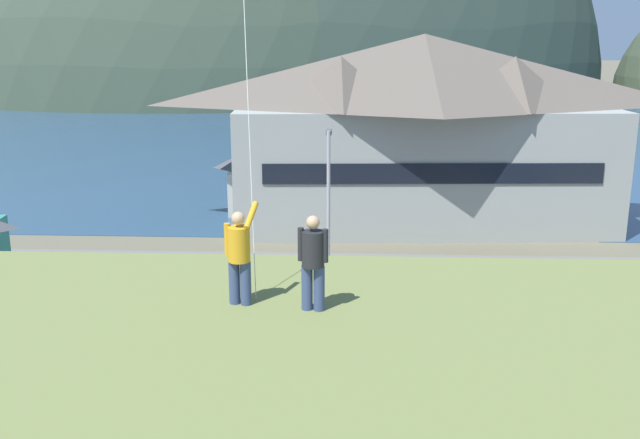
# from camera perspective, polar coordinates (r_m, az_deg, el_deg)

# --- Properties ---
(ground_plane) EXTENTS (600.00, 600.00, 0.00)m
(ground_plane) POSITION_cam_1_polar(r_m,az_deg,el_deg) (23.29, -2.82, -13.87)
(ground_plane) COLOR #66604C
(parking_lot_pad) EXTENTS (40.00, 20.00, 0.10)m
(parking_lot_pad) POSITION_cam_1_polar(r_m,az_deg,el_deg) (27.75, -1.85, -8.88)
(parking_lot_pad) COLOR slate
(parking_lot_pad) RESTS_ON ground
(bay_water) EXTENTS (360.00, 84.00, 0.03)m
(bay_water) POSITION_cam_1_polar(r_m,az_deg,el_deg) (81.17, 1.17, 6.69)
(bay_water) COLOR navy
(bay_water) RESTS_ON ground
(far_hill_west_ridge) EXTENTS (92.63, 65.35, 95.96)m
(far_hill_west_ridge) POSITION_cam_1_polar(r_m,az_deg,el_deg) (137.94, -10.41, 9.69)
(far_hill_west_ridge) COLOR #42513D
(far_hill_west_ridge) RESTS_ON ground
(far_hill_east_peak) EXTENTS (86.89, 63.69, 92.71)m
(far_hill_east_peak) POSITION_cam_1_polar(r_m,az_deg,el_deg) (138.80, 3.33, 9.92)
(far_hill_east_peak) COLOR #2D3D33
(far_hill_east_peak) RESTS_ON ground
(harbor_lodge) EXTENTS (23.25, 11.21, 11.07)m
(harbor_lodge) POSITION_cam_1_polar(r_m,az_deg,el_deg) (42.76, 8.10, 7.43)
(harbor_lodge) COLOR #999E99
(harbor_lodge) RESTS_ON ground
(storage_shed_waterside) EXTENTS (4.91, 5.29, 4.35)m
(storage_shed_waterside) POSITION_cam_1_polar(r_m,az_deg,el_deg) (46.34, -4.48, 3.52)
(storage_shed_waterside) COLOR beige
(storage_shed_waterside) RESTS_ON ground
(wharf_dock) EXTENTS (3.20, 15.52, 0.70)m
(wharf_dock) POSITION_cam_1_polar(r_m,az_deg,el_deg) (56.67, 0.64, 3.62)
(wharf_dock) COLOR #70604C
(wharf_dock) RESTS_ON ground
(moored_boat_wharfside) EXTENTS (2.02, 5.88, 2.16)m
(moored_boat_wharfside) POSITION_cam_1_polar(r_m,az_deg,el_deg) (57.52, -2.58, 4.14)
(moored_boat_wharfside) COLOR #23564C
(moored_boat_wharfside) RESTS_ON ground
(moored_boat_outer_mooring) EXTENTS (2.36, 6.37, 2.16)m
(moored_boat_outer_mooring) POSITION_cam_1_polar(r_m,az_deg,el_deg) (55.24, 4.05, 3.69)
(moored_boat_outer_mooring) COLOR #23564C
(moored_boat_outer_mooring) RESTS_ON ground
(parked_car_corner_spot) EXTENTS (4.28, 2.21, 1.82)m
(parked_car_corner_spot) POSITION_cam_1_polar(r_m,az_deg,el_deg) (23.77, 18.46, -11.17)
(parked_car_corner_spot) COLOR slate
(parked_car_corner_spot) RESTS_ON parking_lot_pad
(parked_car_front_row_silver) EXTENTS (4.32, 2.29, 1.82)m
(parked_car_front_row_silver) POSITION_cam_1_polar(r_m,az_deg,el_deg) (29.19, 3.92, -5.56)
(parked_car_front_row_silver) COLOR #B28923
(parked_car_front_row_silver) RESTS_ON parking_lot_pad
(parked_car_front_row_red) EXTENTS (4.36, 2.38, 1.82)m
(parked_car_front_row_red) POSITION_cam_1_polar(r_m,az_deg,el_deg) (23.74, -15.67, -10.98)
(parked_car_front_row_red) COLOR #9EA3A8
(parked_car_front_row_red) RESTS_ON parking_lot_pad
(parking_light_pole) EXTENTS (0.24, 0.78, 6.91)m
(parking_light_pole) POSITION_cam_1_polar(r_m,az_deg,el_deg) (31.74, 0.68, 1.82)
(parking_light_pole) COLOR #ADADB2
(parking_light_pole) RESTS_ON parking_lot_pad
(person_kite_flyer) EXTENTS (0.60, 0.62, 1.86)m
(person_kite_flyer) POSITION_cam_1_polar(r_m,az_deg,el_deg) (13.04, -6.42, -2.74)
(person_kite_flyer) COLOR #384770
(person_kite_flyer) RESTS_ON grassy_hill_foreground
(person_companion) EXTENTS (0.54, 0.40, 1.74)m
(person_companion) POSITION_cam_1_polar(r_m,az_deg,el_deg) (12.68, -0.56, -3.23)
(person_companion) COLOR #384770
(person_companion) RESTS_ON grassy_hill_foreground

